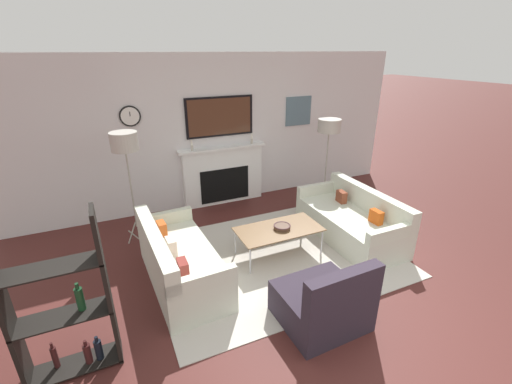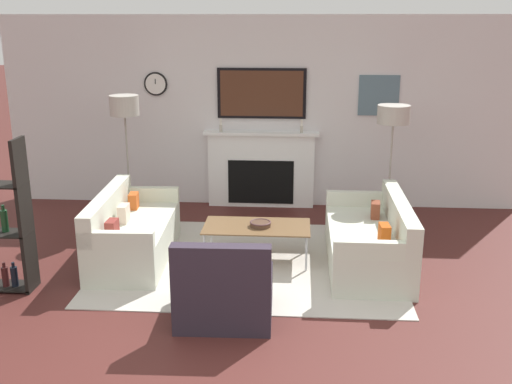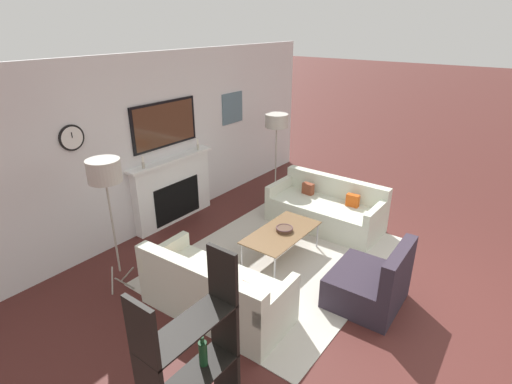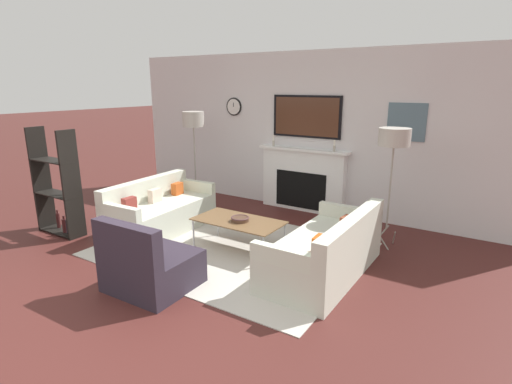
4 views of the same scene
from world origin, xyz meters
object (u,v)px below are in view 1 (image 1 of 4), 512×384
Objects in this scene: couch_left at (179,262)px; floor_lamp_right at (329,127)px; coffee_table at (279,230)px; shelf_unit at (62,308)px; armchair at (324,303)px; floor_lamp_left at (124,143)px; decorative_bowl at (282,227)px; couch_right at (352,221)px.

floor_lamp_right is (3.05, 1.24, 1.19)m from couch_left.
coffee_table is 0.76× the size of shelf_unit.
couch_left is 1.99× the size of armchair.
armchair is 0.51× the size of floor_lamp_left.
armchair is 1.40m from decorative_bowl.
floor_lamp_left reaches higher than couch_right.
armchair is 0.74× the size of coffee_table.
couch_left is 7.27× the size of decorative_bowl.
armchair is at bearing -125.09° from floor_lamp_right.
armchair is 0.56× the size of shelf_unit.
couch_right is 7.52× the size of decorative_bowl.
decorative_bowl is 0.15× the size of floor_lamp_right.
decorative_bowl is at bearing -142.22° from floor_lamp_right.
couch_left is 3.50m from floor_lamp_right.
couch_left is 1.82m from armchair.
couch_right is 1.99m from armchair.
couch_right is 1.11× the size of floor_lamp_right.
decorative_bowl reaches higher than coffee_table.
coffee_table is 0.70× the size of floor_lamp_left.
coffee_table is at bearing 81.86° from armchair.
coffee_table is at bearing 178.43° from couch_right.
decorative_bowl is 2.25m from floor_lamp_right.
couch_left reaches higher than couch_right.
armchair is 3.39m from floor_lamp_right.
floor_lamp_right is (1.62, 1.21, 1.08)m from coffee_table.
couch_left is 1.51m from shelf_unit.
couch_right reaches higher than decorative_bowl.
decorative_bowl is at bearing 0.70° from couch_left.
floor_lamp_left reaches higher than floor_lamp_right.
couch_left is 1.46× the size of coffee_table.
couch_left is 0.97× the size of couch_right.
armchair is at bearing -98.14° from coffee_table.
floor_lamp_left is 1.06× the size of floor_lamp_right.
floor_lamp_right is at bearing 0.00° from floor_lamp_left.
shelf_unit reaches higher than coffee_table.
floor_lamp_right is (1.82, 2.59, 1.21)m from armchair.
couch_right is 1.52× the size of coffee_table.
coffee_table is 0.07m from decorative_bowl.
armchair is at bearing -137.33° from couch_right.
couch_right is at bearing -1.57° from coffee_table.
coffee_table is at bearing 1.46° from couch_left.
floor_lamp_left is at bearing 146.12° from decorative_bowl.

